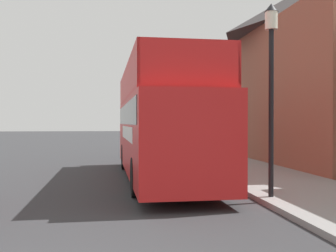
% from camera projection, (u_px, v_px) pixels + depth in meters
% --- Properties ---
extents(ground_plane, '(144.00, 144.00, 0.00)m').
position_uv_depth(ground_plane, '(92.00, 156.00, 24.26)').
color(ground_plane, '#333335').
extents(sidewalk, '(3.64, 108.00, 0.14)m').
position_uv_depth(sidewalk, '(210.00, 158.00, 22.25)').
color(sidewalk, gray).
rests_on(sidewalk, ground_plane).
extents(brick_terrace_rear, '(6.00, 16.48, 9.38)m').
position_uv_depth(brick_terrace_rear, '(300.00, 75.00, 21.72)').
color(brick_terrace_rear, '#935642').
rests_on(brick_terrace_rear, ground_plane).
extents(tour_bus, '(2.66, 10.88, 4.01)m').
position_uv_depth(tour_bus, '(160.00, 128.00, 14.21)').
color(tour_bus, red).
rests_on(tour_bus, ground_plane).
extents(parked_car_ahead_of_bus, '(1.77, 4.29, 1.37)m').
position_uv_depth(parked_car_ahead_of_bus, '(157.00, 147.00, 22.77)').
color(parked_car_ahead_of_bus, navy).
rests_on(parked_car_ahead_of_bus, ground_plane).
extents(lamp_post_nearest, '(0.35, 0.35, 4.97)m').
position_uv_depth(lamp_post_nearest, '(271.00, 64.00, 10.08)').
color(lamp_post_nearest, black).
rests_on(lamp_post_nearest, sidewalk).
extents(lamp_post_second, '(0.35, 0.35, 5.18)m').
position_uv_depth(lamp_post_second, '(200.00, 88.00, 18.60)').
color(lamp_post_second, black).
rests_on(lamp_post_second, sidewalk).
extents(lamp_post_third, '(0.35, 0.35, 5.03)m').
position_uv_depth(lamp_post_third, '(175.00, 101.00, 27.14)').
color(lamp_post_third, black).
rests_on(lamp_post_third, sidewalk).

